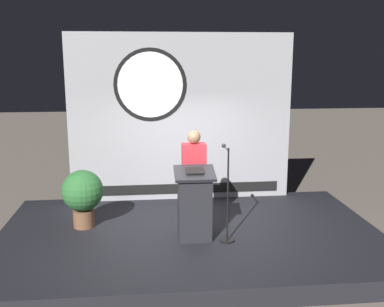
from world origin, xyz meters
The scene contains 7 objects.
ground_plane centered at (0.00, 0.00, 0.00)m, with size 40.00×40.00×0.00m, color #6B6056.
stage_platform centered at (0.00, 0.00, 0.15)m, with size 6.40×4.00×0.30m, color black.
banner_display centered at (-0.02, 1.85, 1.99)m, with size 4.47×0.12×3.35m.
podium centered at (0.04, -0.32, 0.87)m, with size 0.64×0.50×1.18m.
speaker_person centered at (0.08, 0.16, 1.17)m, with size 0.40×0.26×1.69m.
microphone_stand centered at (0.54, -0.41, 0.84)m, with size 0.24×0.59×1.52m.
potted_plant centered at (-1.81, 0.40, 0.90)m, with size 0.70×0.70×1.00m.
Camera 1 is at (-0.72, -7.16, 3.19)m, focal length 42.42 mm.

